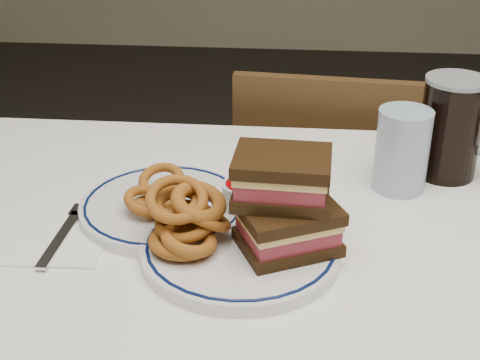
# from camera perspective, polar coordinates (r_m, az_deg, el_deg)

# --- Properties ---
(dining_table) EXTENTS (1.27, 0.87, 0.75)m
(dining_table) POSITION_cam_1_polar(r_m,az_deg,el_deg) (0.94, 7.92, -12.05)
(dining_table) COLOR white
(dining_table) RESTS_ON floor
(chair_far) EXTENTS (0.41, 0.41, 0.82)m
(chair_far) POSITION_cam_1_polar(r_m,az_deg,el_deg) (1.57, 7.04, -3.18)
(chair_far) COLOR #412814
(chair_far) RESTS_ON floor
(main_plate) EXTENTS (0.26, 0.26, 0.02)m
(main_plate) POSITION_cam_1_polar(r_m,az_deg,el_deg) (0.87, 0.07, -5.82)
(main_plate) COLOR white
(main_plate) RESTS_ON dining_table
(reuben_sandwich) EXTENTS (0.15, 0.14, 0.12)m
(reuben_sandwich) POSITION_cam_1_polar(r_m,az_deg,el_deg) (0.84, 3.86, -1.89)
(reuben_sandwich) COLOR black
(reuben_sandwich) RESTS_ON main_plate
(onion_rings_main) EXTENTS (0.12, 0.12, 0.09)m
(onion_rings_main) POSITION_cam_1_polar(r_m,az_deg,el_deg) (0.85, -4.56, -3.23)
(onion_rings_main) COLOR brown
(onion_rings_main) RESTS_ON main_plate
(ketchup_ramekin) EXTENTS (0.06, 0.06, 0.04)m
(ketchup_ramekin) POSITION_cam_1_polar(r_m,az_deg,el_deg) (0.94, 0.29, -1.14)
(ketchup_ramekin) COLOR silver
(ketchup_ramekin) RESTS_ON main_plate
(beer_mug) EXTENTS (0.14, 0.10, 0.16)m
(beer_mug) POSITION_cam_1_polar(r_m,az_deg,el_deg) (1.09, 17.72, 4.33)
(beer_mug) COLOR black
(beer_mug) RESTS_ON dining_table
(water_glass) EXTENTS (0.08, 0.08, 0.13)m
(water_glass) POSITION_cam_1_polar(r_m,az_deg,el_deg) (1.04, 13.65, 2.48)
(water_glass) COLOR #9DB3CA
(water_glass) RESTS_ON dining_table
(far_plate) EXTENTS (0.24, 0.24, 0.02)m
(far_plate) POSITION_cam_1_polar(r_m,az_deg,el_deg) (0.97, -6.46, -2.24)
(far_plate) COLOR white
(far_plate) RESTS_ON dining_table
(onion_rings_far) EXTENTS (0.08, 0.12, 0.06)m
(onion_rings_far) POSITION_cam_1_polar(r_m,az_deg,el_deg) (0.96, -7.20, -1.27)
(onion_rings_far) COLOR brown
(onion_rings_far) RESTS_ON far_plate
(napkin_fork) EXTENTS (0.13, 0.16, 0.01)m
(napkin_fork) POSITION_cam_1_polar(r_m,az_deg,el_deg) (0.93, -15.01, -4.91)
(napkin_fork) COLOR white
(napkin_fork) RESTS_ON dining_table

